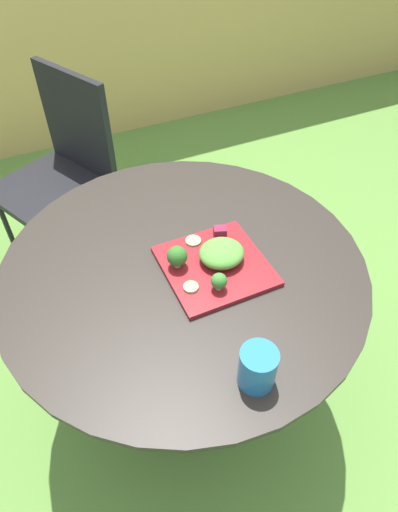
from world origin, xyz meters
The scene contains 13 objects.
ground_plane centered at (0.00, 0.00, 0.00)m, with size 12.00×12.00×0.00m, color #568438.
bamboo_fence centered at (0.00, 2.04, 0.78)m, with size 8.00×0.08×1.56m, color tan.
patio_table centered at (0.00, 0.00, 0.50)m, with size 1.06×1.06×0.71m.
patio_chair centered at (-0.17, 0.96, 0.53)m, with size 0.59×0.59×0.90m.
salad_plate centered at (0.08, -0.05, 0.72)m, with size 0.29×0.29×0.01m, color maroon.
drinking_glass centered at (0.01, -0.41, 0.76)m, with size 0.09×0.09×0.11m.
fork centered at (0.11, -0.01, 0.73)m, with size 0.09×0.14×0.00m.
lettuce_mound centered at (0.10, -0.04, 0.75)m, with size 0.13×0.12×0.05m, color #519338.
broccoli_floret_0 centered at (0.05, -0.14, 0.75)m, with size 0.04×0.04×0.05m.
broccoli_floret_1 centered at (-0.02, -0.01, 0.76)m, with size 0.06×0.06×0.07m.
cucumber_slice_0 centered at (-0.02, -0.10, 0.73)m, with size 0.04×0.04×0.01m, color #8EB766.
cucumber_slice_1 centered at (0.06, 0.06, 0.73)m, with size 0.05×0.05×0.01m, color #8EB766.
beet_chunk_0 centered at (0.14, 0.04, 0.74)m, with size 0.04×0.03×0.04m, color maroon.
Camera 1 is at (-0.33, -0.83, 1.65)m, focal length 31.49 mm.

